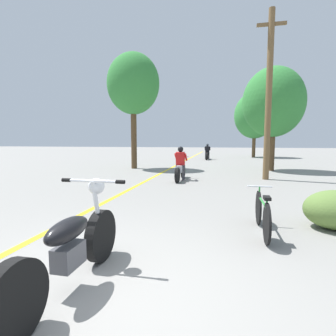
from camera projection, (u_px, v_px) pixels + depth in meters
The scene contains 11 objects.
ground_plane at pixel (93, 298), 2.63m from camera, with size 120.00×120.00×0.00m, color gray.
lane_stripe_center at pixel (169, 169), 14.72m from camera, with size 0.14×48.00×0.01m, color yellow.
utility_pole at pixel (269, 94), 10.36m from camera, with size 1.10×0.24×6.65m.
roadside_tree_right_near at pixel (273, 102), 13.53m from camera, with size 3.13×2.82×5.36m.
roadside_tree_right_far at pixel (255, 115), 24.72m from camera, with size 3.81×3.43×6.16m.
roadside_tree_left at pixel (133, 84), 14.48m from camera, with size 2.92×2.63×6.40m.
roadside_bush at pixel (336, 210), 4.66m from camera, with size 1.10×0.88×0.70m.
motorcycle_foreground at pixel (71, 248), 2.75m from camera, with size 0.82×2.14×1.11m.
motorcycle_rider_lead at pixel (180, 167), 10.51m from camera, with size 0.50×1.98×1.35m.
motorcycle_rider_far at pixel (207, 153), 21.99m from camera, with size 0.50×1.97×1.33m.
bicycle_parked at pixel (262, 213), 4.45m from camera, with size 0.44×1.63×0.75m.
Camera 1 is at (1.26, -2.27, 1.58)m, focal length 28.00 mm.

